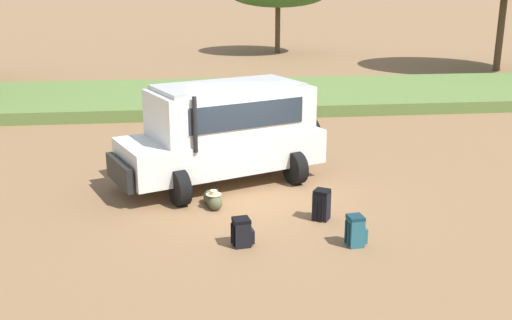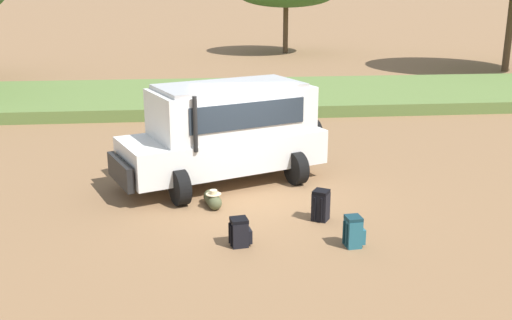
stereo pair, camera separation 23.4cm
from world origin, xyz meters
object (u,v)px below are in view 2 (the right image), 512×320
backpack_cluster_center (354,232)px  duffel_bag_low_black_case (213,199)px  safari_vehicle (227,131)px  backpack_beside_front_wheel (321,205)px  backpack_near_rear_wheel (240,232)px

backpack_cluster_center → duffel_bag_low_black_case: 3.49m
safari_vehicle → backpack_beside_front_wheel: size_ratio=8.22×
backpack_cluster_center → safari_vehicle: bearing=117.8°
backpack_beside_front_wheel → backpack_cluster_center: (0.34, -1.34, -0.03)m
safari_vehicle → duffel_bag_low_black_case: (-0.42, -1.70, -1.13)m
duffel_bag_low_black_case → backpack_beside_front_wheel: bearing=-24.7°
duffel_bag_low_black_case → backpack_near_rear_wheel: bearing=-78.2°
safari_vehicle → backpack_cluster_center: (2.14, -4.07, -1.00)m
backpack_cluster_center → duffel_bag_low_black_case: bearing=137.3°
backpack_near_rear_wheel → duffel_bag_low_black_case: size_ratio=0.71×
duffel_bag_low_black_case → safari_vehicle: bearing=76.0°
backpack_cluster_center → backpack_near_rear_wheel: size_ratio=1.09×
backpack_beside_front_wheel → duffel_bag_low_black_case: backpack_beside_front_wheel is taller
safari_vehicle → backpack_beside_front_wheel: 3.40m
backpack_beside_front_wheel → backpack_cluster_center: backpack_beside_front_wheel is taller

